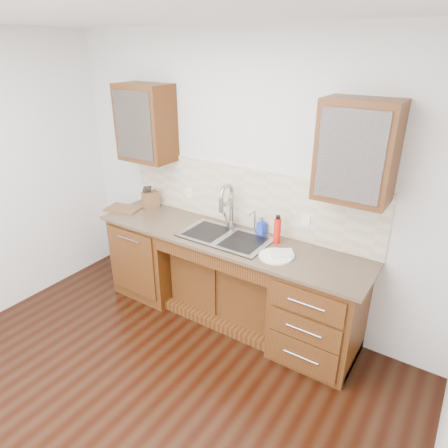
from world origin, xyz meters
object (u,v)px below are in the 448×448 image
Objects in this scene: soap_bottle at (262,226)px; cutting_board at (123,209)px; water_bottle at (277,231)px; plate at (276,256)px; knife_block at (151,200)px.

soap_bottle is 1.57m from cutting_board.
cutting_board is at bearing -173.62° from water_bottle.
water_bottle is at bearing 115.04° from plate.
soap_bottle reaches higher than plate.
cutting_board is (-1.75, -0.20, -0.11)m from water_bottle.
knife_block reaches higher than soap_bottle.
plate and cutting_board have the same top height.
knife_block is (-1.32, -0.09, 0.01)m from soap_bottle.
soap_bottle is at bearing 10.55° from cutting_board.
cutting_board is at bearing -118.04° from knife_block.
plate is (0.32, -0.34, -0.07)m from soap_bottle.
water_bottle is 0.65× the size of cutting_board.
soap_bottle is 0.70× the size of water_bottle.
plate is 1.66m from knife_block.
water_bottle reaches higher than cutting_board.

